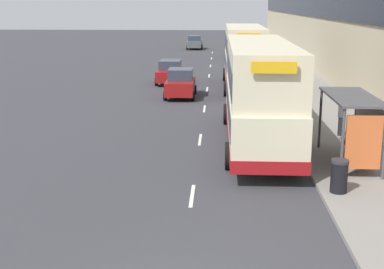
{
  "coord_description": "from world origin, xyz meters",
  "views": [
    {
      "loc": [
        0.78,
        -9.15,
        5.89
      ],
      "look_at": [
        -0.71,
        20.82,
        -1.54
      ],
      "focal_mm": 50.0,
      "sensor_mm": 36.0,
      "label": 1
    }
  ],
  "objects_px": {
    "double_decker_bus_near": "(259,91)",
    "car_1": "(181,83)",
    "car_3": "(170,72)",
    "bus_shelter": "(358,118)",
    "car_0": "(235,50)",
    "pedestrian_1": "(305,114)",
    "double_decker_bus_ahead": "(244,56)",
    "pedestrian_at_shelter": "(342,116)",
    "car_2": "(195,43)",
    "litter_bin": "(339,176)"
  },
  "relations": [
    {
      "from": "double_decker_bus_near",
      "to": "car_1",
      "type": "xyz_separation_m",
      "value": [
        -4.1,
        11.5,
        -1.4
      ]
    },
    {
      "from": "car_1",
      "to": "car_3",
      "type": "height_order",
      "value": "car_1"
    },
    {
      "from": "bus_shelter",
      "to": "car_3",
      "type": "xyz_separation_m",
      "value": [
        -8.61,
        20.78,
        -1.03
      ]
    },
    {
      "from": "car_0",
      "to": "pedestrian_1",
      "type": "xyz_separation_m",
      "value": [
        2.15,
        -34.55,
        0.09
      ]
    },
    {
      "from": "double_decker_bus_ahead",
      "to": "pedestrian_at_shelter",
      "type": "relative_size",
      "value": 6.01
    },
    {
      "from": "car_1",
      "to": "pedestrian_at_shelter",
      "type": "xyz_separation_m",
      "value": [
        7.87,
        -10.33,
        0.15
      ]
    },
    {
      "from": "car_0",
      "to": "bus_shelter",
      "type": "bearing_deg",
      "value": -85.39
    },
    {
      "from": "double_decker_bus_near",
      "to": "car_2",
      "type": "xyz_separation_m",
      "value": [
        -4.84,
        47.68,
        -1.43
      ]
    },
    {
      "from": "car_2",
      "to": "litter_bin",
      "type": "relative_size",
      "value": 3.73
    },
    {
      "from": "double_decker_bus_ahead",
      "to": "litter_bin",
      "type": "distance_m",
      "value": 21.65
    },
    {
      "from": "litter_bin",
      "to": "pedestrian_at_shelter",
      "type": "bearing_deg",
      "value": 77.14
    },
    {
      "from": "car_0",
      "to": "double_decker_bus_ahead",
      "type": "bearing_deg",
      "value": -90.09
    },
    {
      "from": "bus_shelter",
      "to": "double_decker_bus_ahead",
      "type": "xyz_separation_m",
      "value": [
        -3.23,
        18.5,
        0.41
      ]
    },
    {
      "from": "double_decker_bus_ahead",
      "to": "car_3",
      "type": "relative_size",
      "value": 2.48
    },
    {
      "from": "bus_shelter",
      "to": "car_2",
      "type": "xyz_separation_m",
      "value": [
        -8.14,
        50.91,
        -1.02
      ]
    },
    {
      "from": "pedestrian_1",
      "to": "car_0",
      "type": "bearing_deg",
      "value": 93.56
    },
    {
      "from": "car_2",
      "to": "pedestrian_1",
      "type": "bearing_deg",
      "value": 98.81
    },
    {
      "from": "car_2",
      "to": "car_3",
      "type": "height_order",
      "value": "car_2"
    },
    {
      "from": "car_0",
      "to": "car_2",
      "type": "distance_m",
      "value": 12.29
    },
    {
      "from": "bus_shelter",
      "to": "pedestrian_at_shelter",
      "type": "xyz_separation_m",
      "value": [
        0.47,
        4.4,
        -0.84
      ]
    },
    {
      "from": "car_2",
      "to": "pedestrian_1",
      "type": "relative_size",
      "value": 2.42
    },
    {
      "from": "bus_shelter",
      "to": "litter_bin",
      "type": "height_order",
      "value": "bus_shelter"
    },
    {
      "from": "bus_shelter",
      "to": "pedestrian_at_shelter",
      "type": "height_order",
      "value": "bus_shelter"
    },
    {
      "from": "car_1",
      "to": "pedestrian_1",
      "type": "distance_m",
      "value": 11.53
    },
    {
      "from": "car_2",
      "to": "pedestrian_at_shelter",
      "type": "relative_size",
      "value": 2.23
    },
    {
      "from": "double_decker_bus_ahead",
      "to": "car_1",
      "type": "relative_size",
      "value": 2.7
    },
    {
      "from": "double_decker_bus_near",
      "to": "car_0",
      "type": "xyz_separation_m",
      "value": [
        0.1,
        36.42,
        -1.4
      ]
    },
    {
      "from": "car_3",
      "to": "double_decker_bus_near",
      "type": "bearing_deg",
      "value": 106.86
    },
    {
      "from": "pedestrian_at_shelter",
      "to": "car_1",
      "type": "bearing_deg",
      "value": 127.28
    },
    {
      "from": "pedestrian_at_shelter",
      "to": "car_2",
      "type": "bearing_deg",
      "value": 100.48
    },
    {
      "from": "double_decker_bus_ahead",
      "to": "double_decker_bus_near",
      "type": "bearing_deg",
      "value": -90.26
    },
    {
      "from": "pedestrian_at_shelter",
      "to": "litter_bin",
      "type": "distance_m",
      "value": 7.59
    },
    {
      "from": "car_3",
      "to": "pedestrian_at_shelter",
      "type": "xyz_separation_m",
      "value": [
        9.08,
        -16.38,
        0.19
      ]
    },
    {
      "from": "double_decker_bus_near",
      "to": "car_3",
      "type": "relative_size",
      "value": 2.7
    },
    {
      "from": "double_decker_bus_ahead",
      "to": "car_2",
      "type": "bearing_deg",
      "value": 98.62
    },
    {
      "from": "litter_bin",
      "to": "pedestrian_1",
      "type": "bearing_deg",
      "value": 88.74
    },
    {
      "from": "double_decker_bus_ahead",
      "to": "bus_shelter",
      "type": "bearing_deg",
      "value": -80.1
    },
    {
      "from": "double_decker_bus_ahead",
      "to": "car_2",
      "type": "height_order",
      "value": "double_decker_bus_ahead"
    },
    {
      "from": "car_3",
      "to": "pedestrian_at_shelter",
      "type": "height_order",
      "value": "pedestrian_at_shelter"
    },
    {
      "from": "pedestrian_1",
      "to": "litter_bin",
      "type": "bearing_deg",
      "value": -91.26
    },
    {
      "from": "car_1",
      "to": "pedestrian_1",
      "type": "height_order",
      "value": "car_1"
    },
    {
      "from": "double_decker_bus_near",
      "to": "car_2",
      "type": "bearing_deg",
      "value": 95.8
    },
    {
      "from": "car_3",
      "to": "pedestrian_1",
      "type": "relative_size",
      "value": 2.64
    },
    {
      "from": "double_decker_bus_ahead",
      "to": "car_0",
      "type": "relative_size",
      "value": 2.63
    },
    {
      "from": "double_decker_bus_ahead",
      "to": "pedestrian_at_shelter",
      "type": "distance_m",
      "value": 14.63
    },
    {
      "from": "car_2",
      "to": "car_3",
      "type": "distance_m",
      "value": 30.14
    },
    {
      "from": "car_3",
      "to": "pedestrian_1",
      "type": "height_order",
      "value": "pedestrian_1"
    },
    {
      "from": "pedestrian_at_shelter",
      "to": "litter_bin",
      "type": "bearing_deg",
      "value": -102.86
    },
    {
      "from": "car_2",
      "to": "bus_shelter",
      "type": "bearing_deg",
      "value": 99.08
    },
    {
      "from": "litter_bin",
      "to": "car_2",
      "type": "bearing_deg",
      "value": 97.31
    }
  ]
}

